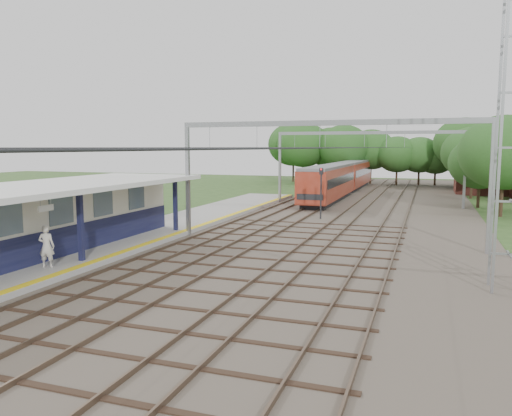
% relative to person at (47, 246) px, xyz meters
% --- Properties ---
extents(ground, '(160.00, 160.00, 0.00)m').
position_rel_person_xyz_m(ground, '(6.44, -4.41, -1.28)').
color(ground, '#2D4C1E').
rests_on(ground, ground).
extents(ballast_bed, '(18.00, 90.00, 0.10)m').
position_rel_person_xyz_m(ballast_bed, '(10.44, 25.59, -1.23)').
color(ballast_bed, '#473D33').
rests_on(ballast_bed, ground).
extents(platform, '(5.00, 52.00, 0.35)m').
position_rel_person_xyz_m(platform, '(-1.06, 9.59, -1.11)').
color(platform, gray).
rests_on(platform, ground).
extents(yellow_stripe, '(0.45, 52.00, 0.01)m').
position_rel_person_xyz_m(yellow_stripe, '(1.19, 9.59, -0.93)').
color(yellow_stripe, yellow).
rests_on(yellow_stripe, platform).
extents(station_building, '(3.41, 18.00, 3.40)m').
position_rel_person_xyz_m(station_building, '(-2.44, 2.59, 0.76)').
color(station_building, beige).
rests_on(station_building, platform).
extents(canopy, '(6.40, 20.00, 3.44)m').
position_rel_person_xyz_m(canopy, '(-1.33, 1.59, 2.36)').
color(canopy, '#111335').
rests_on(canopy, platform).
extents(rail_tracks, '(11.80, 88.00, 0.15)m').
position_rel_person_xyz_m(rail_tracks, '(7.94, 25.59, -1.11)').
color(rail_tracks, brown).
rests_on(rail_tracks, ballast_bed).
extents(catenary_system, '(17.22, 88.00, 7.00)m').
position_rel_person_xyz_m(catenary_system, '(9.83, 20.87, 4.23)').
color(catenary_system, gray).
rests_on(catenary_system, ground).
extents(tree_band, '(31.72, 30.88, 8.82)m').
position_rel_person_xyz_m(tree_band, '(10.28, 52.71, 3.64)').
color(tree_band, '#382619').
rests_on(tree_band, ground).
extents(house_far, '(8.00, 6.12, 8.66)m').
position_rel_person_xyz_m(house_far, '(22.44, 47.59, 1.95)').
color(house_far, brown).
rests_on(house_far, ground).
extents(person, '(0.78, 0.63, 1.86)m').
position_rel_person_xyz_m(person, '(0.00, 0.00, 0.00)').
color(person, beige).
rests_on(person, platform).
extents(train, '(2.74, 34.06, 3.61)m').
position_rel_person_xyz_m(train, '(5.94, 41.45, 0.74)').
color(train, black).
rests_on(train, ballast_bed).
extents(signal_post, '(0.30, 0.27, 3.96)m').
position_rel_person_xyz_m(signal_post, '(7.79, 20.05, 1.13)').
color(signal_post, black).
rests_on(signal_post, ground).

